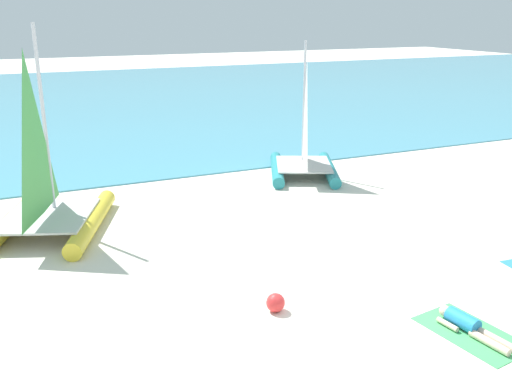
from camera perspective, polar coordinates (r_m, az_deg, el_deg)
ground_plane at (r=19.38m, az=-6.16°, el=0.88°), size 120.00×120.00×0.00m
ocean_water at (r=39.28m, az=-15.67°, el=8.99°), size 120.00×40.00×0.05m
sailboat_teal at (r=20.07m, az=4.86°, el=3.58°), size 3.55×4.21×4.68m
sailboat_yellow at (r=15.73m, az=-20.42°, el=-1.16°), size 3.92×4.78×5.36m
towel_left at (r=11.31m, az=20.96°, el=-13.20°), size 1.36×2.04×0.01m
sunbather_left at (r=11.28m, az=20.76°, el=-12.53°), size 0.63×1.57×0.30m
beach_ball at (r=11.20m, az=2.00°, el=-11.16°), size 0.37×0.37×0.37m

